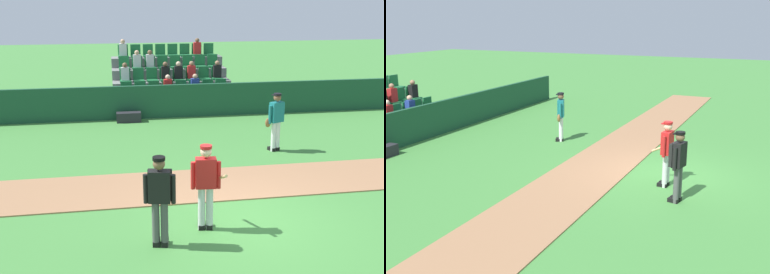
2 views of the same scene
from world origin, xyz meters
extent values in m
plane|color=#42843A|center=(0.00, 0.00, 0.00)|extent=(80.00, 80.00, 0.00)
cube|color=#9E704C|center=(0.00, 2.04, 0.01)|extent=(28.00, 2.12, 0.03)
cube|color=#19472D|center=(0.00, 9.06, 0.63)|extent=(20.00, 0.16, 1.26)
cube|color=slate|center=(0.00, 10.09, 0.50)|extent=(4.90, 0.85, 0.40)
cube|color=#1E6B38|center=(-0.27, 9.99, 0.75)|extent=(0.44, 0.40, 0.08)
cube|color=red|center=(-0.27, 10.04, 1.05)|extent=(0.32, 0.22, 0.52)
sphere|color=beige|center=(-0.27, 10.04, 1.40)|extent=(0.20, 0.20, 0.20)
cube|color=#1E6B38|center=(0.27, 9.99, 0.75)|extent=(0.44, 0.40, 0.08)
cube|color=#1E6B38|center=(0.27, 10.21, 1.00)|extent=(0.44, 0.08, 0.50)
cube|color=#1E6B38|center=(0.83, 9.99, 0.75)|extent=(0.44, 0.40, 0.08)
cube|color=#1E6B38|center=(0.83, 10.21, 1.00)|extent=(0.44, 0.08, 0.50)
cube|color=#263F99|center=(0.83, 10.04, 1.05)|extent=(0.32, 0.22, 0.52)
sphere|color=tan|center=(0.83, 10.04, 1.40)|extent=(0.20, 0.20, 0.20)
cube|color=#1E6B38|center=(1.38, 9.99, 0.75)|extent=(0.44, 0.40, 0.08)
cube|color=#1E6B38|center=(1.38, 10.21, 1.00)|extent=(0.44, 0.08, 0.50)
cube|color=#1E6B38|center=(1.92, 9.99, 0.75)|extent=(0.44, 0.40, 0.08)
cube|color=#1E6B38|center=(1.92, 10.21, 1.00)|extent=(0.44, 0.08, 0.50)
cube|color=#1E6B38|center=(0.83, 10.84, 1.15)|extent=(0.44, 0.40, 0.08)
cube|color=#1E6B38|center=(0.83, 11.06, 1.40)|extent=(0.44, 0.08, 0.50)
cube|color=red|center=(0.83, 10.89, 1.45)|extent=(0.32, 0.22, 0.52)
sphere|color=#9E7051|center=(0.83, 10.89, 1.80)|extent=(0.20, 0.20, 0.20)
cube|color=#1E6B38|center=(1.38, 10.84, 1.15)|extent=(0.44, 0.40, 0.08)
cube|color=#1E6B38|center=(1.38, 11.06, 1.40)|extent=(0.44, 0.08, 0.50)
cube|color=#1E6B38|center=(1.92, 10.84, 1.15)|extent=(0.44, 0.40, 0.08)
cube|color=#1E6B38|center=(1.92, 11.06, 1.40)|extent=(0.44, 0.08, 0.50)
cube|color=black|center=(1.92, 10.89, 1.45)|extent=(0.32, 0.22, 0.52)
sphere|color=#9E7051|center=(1.92, 10.89, 1.80)|extent=(0.20, 0.20, 0.20)
cube|color=#1E6B38|center=(1.38, 11.69, 1.55)|extent=(0.44, 0.40, 0.08)
cube|color=#1E6B38|center=(1.92, 11.69, 1.55)|extent=(0.44, 0.40, 0.08)
cube|color=#1E6B38|center=(1.92, 11.91, 1.80)|extent=(0.44, 0.08, 0.50)
cylinder|color=silver|center=(-0.87, -0.24, 0.45)|extent=(0.14, 0.14, 0.90)
cylinder|color=silver|center=(-0.71, -0.26, 0.45)|extent=(0.14, 0.14, 0.90)
cube|color=black|center=(-0.86, -0.18, 0.05)|extent=(0.15, 0.27, 0.10)
cube|color=black|center=(-0.70, -0.20, 0.05)|extent=(0.15, 0.27, 0.10)
cube|color=red|center=(-0.79, -0.25, 1.20)|extent=(0.42, 0.26, 0.60)
cylinder|color=red|center=(-1.04, -0.22, 1.15)|extent=(0.09, 0.09, 0.55)
cylinder|color=red|center=(-0.54, -0.27, 1.15)|extent=(0.09, 0.09, 0.55)
sphere|color=beige|center=(-0.79, -0.25, 1.63)|extent=(0.22, 0.22, 0.22)
cylinder|color=#B21919|center=(-0.79, -0.25, 1.73)|extent=(0.23, 0.23, 0.06)
cube|color=#B21919|center=(-0.78, -0.15, 1.70)|extent=(0.19, 0.14, 0.02)
cylinder|color=tan|center=(-0.53, -0.17, 1.05)|extent=(0.21, 0.79, 0.41)
cylinder|color=#4C4C4C|center=(-1.83, -0.76, 0.45)|extent=(0.14, 0.14, 0.90)
cylinder|color=#4C4C4C|center=(-1.67, -0.80, 0.45)|extent=(0.14, 0.14, 0.90)
cube|color=black|center=(-1.81, -0.70, 0.05)|extent=(0.17, 0.28, 0.10)
cube|color=black|center=(-1.66, -0.74, 0.05)|extent=(0.17, 0.28, 0.10)
cube|color=black|center=(-1.75, -0.78, 1.20)|extent=(0.44, 0.29, 0.60)
cylinder|color=black|center=(-1.99, -0.73, 1.15)|extent=(0.09, 0.09, 0.55)
cylinder|color=black|center=(-1.50, -0.83, 1.15)|extent=(0.09, 0.09, 0.55)
sphere|color=brown|center=(-1.75, -0.78, 1.63)|extent=(0.22, 0.22, 0.22)
cylinder|color=black|center=(-1.75, -0.78, 1.73)|extent=(0.23, 0.23, 0.06)
cube|color=black|center=(-1.73, -0.68, 1.70)|extent=(0.20, 0.15, 0.02)
cube|color=black|center=(-1.72, -0.65, 1.20)|extent=(0.45, 0.16, 0.56)
cylinder|color=white|center=(2.20, 4.35, 0.45)|extent=(0.14, 0.14, 0.90)
cylinder|color=white|center=(2.35, 4.41, 0.45)|extent=(0.14, 0.14, 0.90)
cube|color=black|center=(2.18, 4.41, 0.05)|extent=(0.21, 0.29, 0.10)
cube|color=black|center=(2.33, 4.47, 0.05)|extent=(0.21, 0.29, 0.10)
cube|color=#197075|center=(2.27, 4.38, 1.20)|extent=(0.45, 0.35, 0.60)
cylinder|color=#197075|center=(2.04, 4.29, 1.15)|extent=(0.09, 0.09, 0.55)
cylinder|color=#197075|center=(2.51, 4.48, 1.15)|extent=(0.09, 0.09, 0.55)
sphere|color=brown|center=(2.27, 4.38, 1.63)|extent=(0.22, 0.22, 0.22)
cylinder|color=black|center=(2.27, 4.38, 1.73)|extent=(0.23, 0.23, 0.06)
cube|color=black|center=(2.24, 4.48, 1.70)|extent=(0.21, 0.18, 0.02)
ellipsoid|color=brown|center=(2.00, 4.33, 0.90)|extent=(0.23, 0.19, 0.28)
camera|label=1|loc=(-2.52, -8.77, 4.48)|focal=44.81mm
camera|label=2|loc=(-12.50, -3.07, 4.38)|focal=44.17mm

